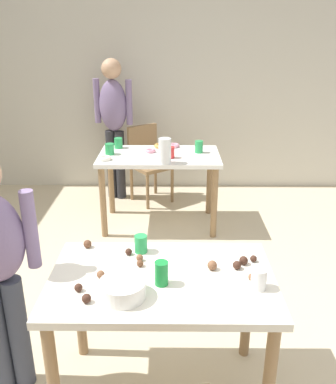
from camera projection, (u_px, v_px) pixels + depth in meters
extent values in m
plane|color=beige|center=(176.00, 371.00, 2.51)|extent=(6.40, 6.40, 0.00)
cube|color=beige|center=(174.00, 82.00, 5.01)|extent=(6.40, 0.10, 2.60)
cube|color=silver|center=(162.00, 280.00, 2.11)|extent=(1.13, 0.71, 0.04)
cylinder|color=olive|center=(54.00, 383.00, 1.98)|extent=(0.06, 0.06, 0.71)
cylinder|color=olive|center=(79.00, 305.00, 2.53)|extent=(0.06, 0.06, 0.71)
cylinder|color=olive|center=(248.00, 306.00, 2.52)|extent=(0.06, 0.06, 0.71)
cube|color=white|center=(159.00, 156.00, 4.12)|extent=(1.18, 0.68, 0.04)
cylinder|color=olive|center=(103.00, 203.00, 4.00)|extent=(0.06, 0.06, 0.71)
cylinder|color=olive|center=(214.00, 203.00, 3.99)|extent=(0.06, 0.06, 0.71)
cylinder|color=olive|center=(111.00, 182.00, 4.52)|extent=(0.06, 0.06, 0.71)
cylinder|color=olive|center=(209.00, 183.00, 4.51)|extent=(0.06, 0.06, 0.71)
cube|color=olive|center=(151.00, 166.00, 4.81)|extent=(0.56, 0.56, 0.04)
cube|color=olive|center=(142.00, 143.00, 4.86)|extent=(0.33, 0.26, 0.42)
cylinder|color=olive|center=(172.00, 185.00, 4.86)|extent=(0.04, 0.04, 0.41)
cylinder|color=olive|center=(148.00, 192.00, 4.67)|extent=(0.04, 0.04, 0.41)
cylinder|color=olive|center=(155.00, 177.00, 5.11)|extent=(0.04, 0.04, 0.41)
cylinder|color=olive|center=(132.00, 183.00, 4.93)|extent=(0.04, 0.04, 0.41)
cylinder|color=#383D4C|center=(19.00, 333.00, 2.31)|extent=(0.11, 0.11, 0.69)
cylinder|color=slate|center=(31.00, 230.00, 2.10)|extent=(0.08, 0.08, 0.42)
cylinder|color=#28282D|center=(120.00, 165.00, 4.92)|extent=(0.11, 0.11, 0.81)
cylinder|color=#28282D|center=(112.00, 164.00, 4.94)|extent=(0.11, 0.11, 0.81)
ellipsoid|color=slate|center=(113.00, 106.00, 4.67)|extent=(0.36, 0.27, 0.57)
sphere|color=tan|center=(111.00, 69.00, 4.53)|extent=(0.22, 0.22, 0.22)
cylinder|color=slate|center=(129.00, 102.00, 4.61)|extent=(0.09, 0.09, 0.49)
cylinder|color=slate|center=(97.00, 101.00, 4.70)|extent=(0.09, 0.09, 0.49)
cylinder|color=white|center=(122.00, 289.00, 1.94)|extent=(0.22, 0.22, 0.08)
cylinder|color=#198438|center=(161.00, 273.00, 2.03)|extent=(0.07, 0.07, 0.12)
cube|color=silver|center=(184.00, 251.00, 2.34)|extent=(0.17, 0.02, 0.01)
cylinder|color=green|center=(141.00, 244.00, 2.32)|extent=(0.07, 0.07, 0.10)
cylinder|color=white|center=(259.00, 279.00, 2.00)|extent=(0.07, 0.07, 0.10)
sphere|color=#3D2319|center=(244.00, 260.00, 2.21)|extent=(0.05, 0.05, 0.05)
sphere|color=brown|center=(212.00, 265.00, 2.16)|extent=(0.05, 0.05, 0.05)
sphere|color=#3D2319|center=(129.00, 252.00, 2.30)|extent=(0.04, 0.04, 0.04)
sphere|color=brown|center=(140.00, 258.00, 2.24)|extent=(0.04, 0.04, 0.04)
sphere|color=brown|center=(252.00, 277.00, 2.07)|extent=(0.04, 0.04, 0.04)
sphere|color=#3D2319|center=(237.00, 265.00, 2.17)|extent=(0.04, 0.04, 0.04)
sphere|color=brown|center=(87.00, 244.00, 2.38)|extent=(0.05, 0.05, 0.05)
sphere|color=brown|center=(140.00, 263.00, 2.19)|extent=(0.04, 0.04, 0.04)
sphere|color=#3D2319|center=(253.00, 259.00, 2.24)|extent=(0.04, 0.04, 0.04)
sphere|color=#3D2319|center=(86.00, 298.00, 1.90)|extent=(0.04, 0.04, 0.04)
sphere|color=brown|center=(101.00, 274.00, 2.09)|extent=(0.04, 0.04, 0.04)
sphere|color=#3D2319|center=(78.00, 288.00, 1.99)|extent=(0.04, 0.04, 0.04)
cylinder|color=white|center=(165.00, 151.00, 3.81)|extent=(0.11, 0.11, 0.23)
cylinder|color=green|center=(118.00, 143.00, 4.31)|extent=(0.08, 0.08, 0.11)
cylinder|color=green|center=(199.00, 147.00, 4.15)|extent=(0.08, 0.08, 0.12)
cylinder|color=green|center=(110.00, 149.00, 4.10)|extent=(0.09, 0.09, 0.11)
cylinder|color=red|center=(170.00, 152.00, 3.99)|extent=(0.09, 0.09, 0.11)
torus|color=gold|center=(160.00, 146.00, 4.34)|extent=(0.13, 0.13, 0.04)
torus|color=white|center=(105.00, 158.00, 3.94)|extent=(0.12, 0.12, 0.04)
torus|color=pink|center=(150.00, 151.00, 4.18)|extent=(0.11, 0.11, 0.03)
torus|color=pink|center=(174.00, 145.00, 4.36)|extent=(0.12, 0.12, 0.04)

